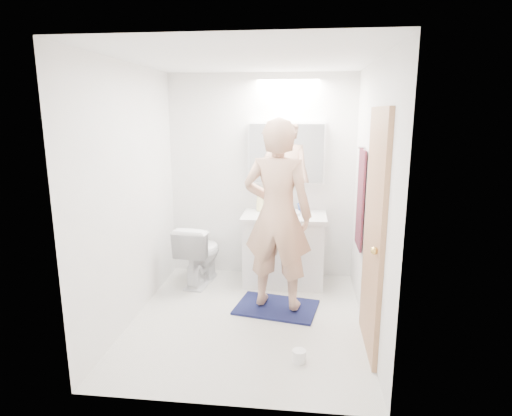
# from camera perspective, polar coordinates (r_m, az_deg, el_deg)

# --- Properties ---
(floor) EXTENTS (2.50, 2.50, 0.00)m
(floor) POSITION_cam_1_polar(r_m,az_deg,el_deg) (4.25, -1.09, -14.69)
(floor) COLOR silver
(floor) RESTS_ON ground
(ceiling) EXTENTS (2.50, 2.50, 0.00)m
(ceiling) POSITION_cam_1_polar(r_m,az_deg,el_deg) (3.80, -1.25, 19.43)
(ceiling) COLOR white
(ceiling) RESTS_ON floor
(wall_back) EXTENTS (2.50, 0.00, 2.50)m
(wall_back) POSITION_cam_1_polar(r_m,az_deg,el_deg) (5.07, 0.72, 4.14)
(wall_back) COLOR white
(wall_back) RESTS_ON floor
(wall_front) EXTENTS (2.50, 0.00, 2.50)m
(wall_front) POSITION_cam_1_polar(r_m,az_deg,el_deg) (2.65, -4.75, -3.90)
(wall_front) COLOR white
(wall_front) RESTS_ON floor
(wall_left) EXTENTS (0.00, 2.50, 2.50)m
(wall_left) POSITION_cam_1_polar(r_m,az_deg,el_deg) (4.14, -16.45, 1.67)
(wall_left) COLOR white
(wall_left) RESTS_ON floor
(wall_right) EXTENTS (0.00, 2.50, 2.50)m
(wall_right) POSITION_cam_1_polar(r_m,az_deg,el_deg) (3.86, 15.25, 0.97)
(wall_right) COLOR white
(wall_right) RESTS_ON floor
(vanity_cabinet) EXTENTS (0.90, 0.55, 0.78)m
(vanity_cabinet) POSITION_cam_1_polar(r_m,az_deg,el_deg) (4.96, 3.75, -5.71)
(vanity_cabinet) COLOR white
(vanity_cabinet) RESTS_ON floor
(countertop) EXTENTS (0.95, 0.58, 0.04)m
(countertop) POSITION_cam_1_polar(r_m,az_deg,el_deg) (4.85, 3.82, -1.11)
(countertop) COLOR silver
(countertop) RESTS_ON vanity_cabinet
(sink_basin) EXTENTS (0.36, 0.36, 0.03)m
(sink_basin) POSITION_cam_1_polar(r_m,az_deg,el_deg) (4.87, 3.85, -0.62)
(sink_basin) COLOR white
(sink_basin) RESTS_ON countertop
(faucet) EXTENTS (0.02, 0.02, 0.16)m
(faucet) POSITION_cam_1_polar(r_m,az_deg,el_deg) (5.04, 3.96, 0.59)
(faucet) COLOR #B7B7BC
(faucet) RESTS_ON countertop
(medicine_cabinet) EXTENTS (0.88, 0.14, 0.70)m
(medicine_cabinet) POSITION_cam_1_polar(r_m,az_deg,el_deg) (4.94, 4.13, 7.39)
(medicine_cabinet) COLOR white
(medicine_cabinet) RESTS_ON wall_back
(mirror_panel) EXTENTS (0.84, 0.01, 0.66)m
(mirror_panel) POSITION_cam_1_polar(r_m,az_deg,el_deg) (4.86, 4.09, 7.30)
(mirror_panel) COLOR silver
(mirror_panel) RESTS_ON medicine_cabinet
(toilet) EXTENTS (0.49, 0.75, 0.71)m
(toilet) POSITION_cam_1_polar(r_m,az_deg,el_deg) (5.00, -7.57, -6.06)
(toilet) COLOR white
(toilet) RESTS_ON floor
(bath_rug) EXTENTS (0.89, 0.69, 0.02)m
(bath_rug) POSITION_cam_1_polar(r_m,az_deg,el_deg) (4.45, 2.76, -13.17)
(bath_rug) COLOR #141841
(bath_rug) RESTS_ON floor
(person) EXTENTS (0.75, 0.57, 1.87)m
(person) POSITION_cam_1_polar(r_m,az_deg,el_deg) (4.13, 2.90, -0.96)
(person) COLOR tan
(person) RESTS_ON bath_rug
(door) EXTENTS (0.04, 0.80, 2.00)m
(door) POSITION_cam_1_polar(r_m,az_deg,el_deg) (3.57, 15.56, -3.30)
(door) COLOR tan
(door) RESTS_ON wall_right
(door_knob) EXTENTS (0.06, 0.06, 0.06)m
(door_knob) POSITION_cam_1_polar(r_m,az_deg,el_deg) (3.29, 15.61, -5.56)
(door_knob) COLOR gold
(door_knob) RESTS_ON door
(towel) EXTENTS (0.02, 0.42, 1.00)m
(towel) POSITION_cam_1_polar(r_m,az_deg,el_deg) (4.41, 13.84, 1.15)
(towel) COLOR #101535
(towel) RESTS_ON wall_right
(towel_hook) EXTENTS (0.07, 0.02, 0.02)m
(towel_hook) POSITION_cam_1_polar(r_m,az_deg,el_deg) (4.34, 14.04, 7.90)
(towel_hook) COLOR silver
(towel_hook) RESTS_ON wall_right
(soap_bottle_a) EXTENTS (0.11, 0.11, 0.25)m
(soap_bottle_a) POSITION_cam_1_polar(r_m,az_deg,el_deg) (4.98, 0.56, 0.99)
(soap_bottle_a) COLOR #EDE599
(soap_bottle_a) RESTS_ON countertop
(soap_bottle_b) EXTENTS (0.10, 0.10, 0.17)m
(soap_bottle_b) POSITION_cam_1_polar(r_m,az_deg,el_deg) (5.02, 1.33, 0.59)
(soap_bottle_b) COLOR #518FAE
(soap_bottle_b) RESTS_ON countertop
(toothbrush_cup) EXTENTS (0.13, 0.13, 0.10)m
(toothbrush_cup) POSITION_cam_1_polar(r_m,az_deg,el_deg) (4.98, 6.14, 0.04)
(toothbrush_cup) COLOR #3956AC
(toothbrush_cup) RESTS_ON countertop
(toilet_paper_roll) EXTENTS (0.11, 0.11, 0.10)m
(toilet_paper_roll) POSITION_cam_1_polar(r_m,az_deg,el_deg) (3.62, 5.80, -19.16)
(toilet_paper_roll) COLOR white
(toilet_paper_roll) RESTS_ON floor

